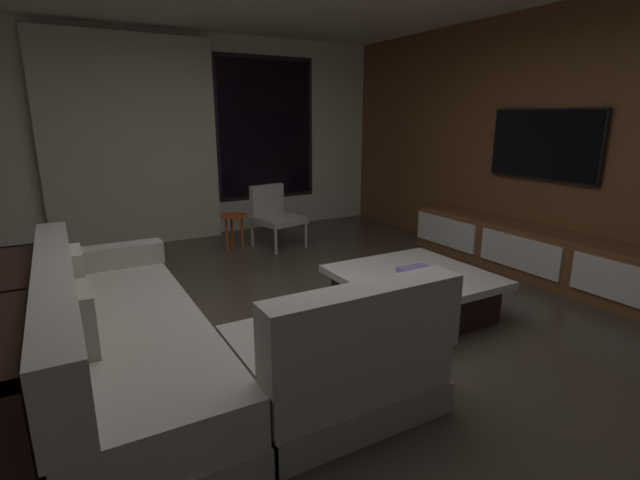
{
  "coord_description": "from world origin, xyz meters",
  "views": [
    {
      "loc": [
        -1.44,
        -2.87,
        1.62
      ],
      "look_at": [
        0.35,
        0.3,
        0.66
      ],
      "focal_mm": 26.24,
      "sensor_mm": 36.0,
      "label": 1
    }
  ],
  "objects_px": {
    "sectional_couch": "(177,344)",
    "book_stack_on_coffee_table": "(416,271)",
    "coffee_table": "(412,293)",
    "accent_chair_near_window": "(274,213)",
    "side_stool": "(234,221)",
    "mounted_tv": "(544,144)",
    "media_console": "(537,254)"
  },
  "relations": [
    {
      "from": "coffee_table",
      "to": "mounted_tv",
      "type": "relative_size",
      "value": 0.93
    },
    {
      "from": "accent_chair_near_window",
      "to": "side_stool",
      "type": "bearing_deg",
      "value": 175.82
    },
    {
      "from": "mounted_tv",
      "to": "coffee_table",
      "type": "bearing_deg",
      "value": -171.53
    },
    {
      "from": "sectional_couch",
      "to": "mounted_tv",
      "type": "xyz_separation_m",
      "value": [
        3.88,
        0.45,
        1.06
      ]
    },
    {
      "from": "side_stool",
      "to": "coffee_table",
      "type": "bearing_deg",
      "value": -75.76
    },
    {
      "from": "coffee_table",
      "to": "mounted_tv",
      "type": "height_order",
      "value": "mounted_tv"
    },
    {
      "from": "book_stack_on_coffee_table",
      "to": "media_console",
      "type": "bearing_deg",
      "value": 3.89
    },
    {
      "from": "book_stack_on_coffee_table",
      "to": "side_stool",
      "type": "xyz_separation_m",
      "value": [
        -0.66,
        2.63,
        -0.01
      ]
    },
    {
      "from": "coffee_table",
      "to": "accent_chair_near_window",
      "type": "distance_m",
      "value": 2.57
    },
    {
      "from": "accent_chair_near_window",
      "to": "side_stool",
      "type": "distance_m",
      "value": 0.54
    },
    {
      "from": "sectional_couch",
      "to": "media_console",
      "type": "relative_size",
      "value": 0.81
    },
    {
      "from": "accent_chair_near_window",
      "to": "media_console",
      "type": "distance_m",
      "value": 3.08
    },
    {
      "from": "sectional_couch",
      "to": "media_console",
      "type": "bearing_deg",
      "value": 3.83
    },
    {
      "from": "book_stack_on_coffee_table",
      "to": "mounted_tv",
      "type": "relative_size",
      "value": 0.23
    },
    {
      "from": "sectional_couch",
      "to": "book_stack_on_coffee_table",
      "type": "height_order",
      "value": "sectional_couch"
    },
    {
      "from": "sectional_couch",
      "to": "book_stack_on_coffee_table",
      "type": "bearing_deg",
      "value": 3.79
    },
    {
      "from": "mounted_tv",
      "to": "media_console",
      "type": "bearing_deg",
      "value": -132.38
    },
    {
      "from": "coffee_table",
      "to": "side_stool",
      "type": "bearing_deg",
      "value": 104.24
    },
    {
      "from": "coffee_table",
      "to": "side_stool",
      "type": "height_order",
      "value": "side_stool"
    },
    {
      "from": "sectional_couch",
      "to": "coffee_table",
      "type": "distance_m",
      "value": 2.0
    },
    {
      "from": "sectional_couch",
      "to": "media_console",
      "type": "distance_m",
      "value": 3.71
    },
    {
      "from": "accent_chair_near_window",
      "to": "mounted_tv",
      "type": "distance_m",
      "value": 3.17
    },
    {
      "from": "coffee_table",
      "to": "mounted_tv",
      "type": "distance_m",
      "value": 2.24
    },
    {
      "from": "sectional_couch",
      "to": "book_stack_on_coffee_table",
      "type": "xyz_separation_m",
      "value": [
        1.98,
        0.13,
        0.1
      ]
    },
    {
      "from": "sectional_couch",
      "to": "media_console",
      "type": "height_order",
      "value": "sectional_couch"
    },
    {
      "from": "sectional_couch",
      "to": "side_stool",
      "type": "relative_size",
      "value": 5.43
    },
    {
      "from": "coffee_table",
      "to": "book_stack_on_coffee_table",
      "type": "relative_size",
      "value": 3.99
    },
    {
      "from": "coffee_table",
      "to": "accent_chair_near_window",
      "type": "bearing_deg",
      "value": 92.8
    },
    {
      "from": "sectional_couch",
      "to": "side_stool",
      "type": "height_order",
      "value": "sectional_couch"
    },
    {
      "from": "book_stack_on_coffee_table",
      "to": "mounted_tv",
      "type": "bearing_deg",
      "value": 9.43
    },
    {
      "from": "book_stack_on_coffee_table",
      "to": "mounted_tv",
      "type": "xyz_separation_m",
      "value": [
        1.9,
        0.31,
        0.96
      ]
    },
    {
      "from": "side_stool",
      "to": "sectional_couch",
      "type": "bearing_deg",
      "value": -115.73
    }
  ]
}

